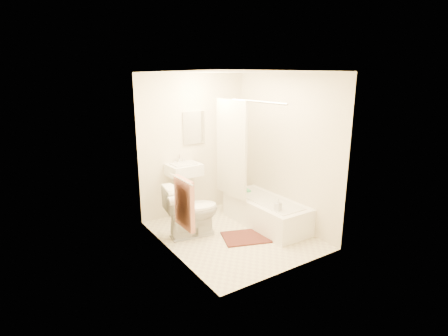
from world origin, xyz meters
TOP-DOWN VIEW (x-y plane):
  - floor at (0.00, 0.00)m, footprint 2.40×2.40m
  - ceiling at (0.00, 0.00)m, footprint 2.40×2.40m
  - wall_back at (0.00, 1.20)m, footprint 2.00×0.02m
  - wall_left at (-1.00, 0.00)m, footprint 0.02×2.40m
  - wall_right at (1.00, 0.00)m, footprint 0.02×2.40m
  - mirror at (0.00, 1.18)m, footprint 0.40×0.03m
  - curtain_rod at (0.30, 0.10)m, footprint 0.03×1.70m
  - shower_curtain at (0.30, 0.50)m, footprint 0.04×0.80m
  - towel_bar at (-0.96, -0.25)m, footprint 0.02×0.60m
  - towel at (-0.93, -0.25)m, footprint 0.06×0.45m
  - toilet_paper at (-0.93, 0.12)m, footprint 0.11×0.12m
  - toilet at (-0.52, 0.33)m, footprint 0.87×0.58m
  - sink at (-0.30, 1.02)m, footprint 0.54×0.44m
  - bathtub at (0.67, 0.04)m, footprint 0.66×1.51m
  - bath_mat at (0.10, -0.19)m, footprint 0.80×0.70m
  - soap_bottle at (0.51, -0.42)m, footprint 0.10×0.10m
  - scrub_brush at (0.67, 0.56)m, footprint 0.09×0.21m

SIDE VIEW (x-z plane):
  - floor at x=0.00m, z-range 0.00..0.00m
  - bath_mat at x=0.10m, z-range 0.00..0.02m
  - bathtub at x=0.67m, z-range 0.00..0.42m
  - toilet at x=-0.52m, z-range 0.00..0.80m
  - scrub_brush at x=0.67m, z-range 0.42..0.47m
  - sink at x=-0.30m, z-range 0.00..1.03m
  - soap_bottle at x=0.51m, z-range 0.42..0.61m
  - toilet_paper at x=-0.93m, z-range 0.64..0.76m
  - towel at x=-0.93m, z-range 0.45..1.11m
  - towel_bar at x=-0.96m, z-range 1.09..1.11m
  - wall_back at x=0.00m, z-range 0.00..2.40m
  - wall_left at x=-1.00m, z-range 0.00..2.40m
  - wall_right at x=1.00m, z-range 0.00..2.40m
  - shower_curtain at x=0.30m, z-range 0.44..2.00m
  - mirror at x=0.00m, z-range 1.23..1.77m
  - curtain_rod at x=0.30m, z-range 1.98..2.02m
  - ceiling at x=0.00m, z-range 2.40..2.40m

